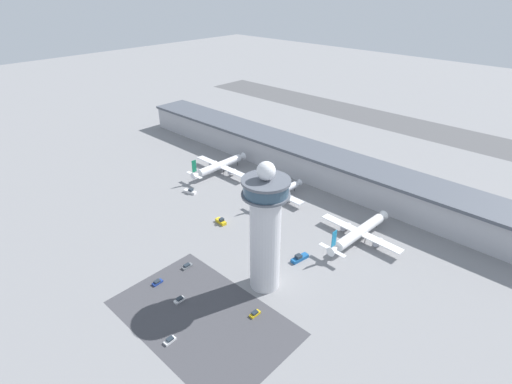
% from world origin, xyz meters
% --- Properties ---
extents(ground_plane, '(1000.00, 1000.00, 0.00)m').
position_xyz_m(ground_plane, '(0.00, 0.00, 0.00)').
color(ground_plane, gray).
extents(terminal_building, '(271.55, 25.00, 16.94)m').
position_xyz_m(terminal_building, '(0.00, 70.00, 8.57)').
color(terminal_building, '#B2B2B7').
rests_on(terminal_building, ground).
extents(runway_strip, '(407.33, 44.00, 0.01)m').
position_xyz_m(runway_strip, '(0.00, 196.12, 0.00)').
color(runway_strip, '#515154').
rests_on(runway_strip, ground).
extents(control_tower, '(16.86, 16.86, 51.47)m').
position_xyz_m(control_tower, '(46.41, -19.65, 25.83)').
color(control_tower, silver).
rests_on(control_tower, ground).
extents(parking_lot_surface, '(64.00, 40.00, 0.01)m').
position_xyz_m(parking_lot_surface, '(42.28, -47.33, 0.00)').
color(parking_lot_surface, '#424247').
rests_on(parking_lot_surface, ground).
extents(airplane_gate_alpha, '(40.39, 40.48, 14.29)m').
position_xyz_m(airplane_gate_alpha, '(-39.43, 35.24, 4.84)').
color(airplane_gate_alpha, white).
rests_on(airplane_gate_alpha, ground).
extents(airplane_gate_bravo, '(31.10, 35.77, 11.43)m').
position_xyz_m(airplane_gate_bravo, '(7.11, 34.57, 3.88)').
color(airplane_gate_bravo, silver).
rests_on(airplane_gate_bravo, ground).
extents(airplane_gate_charlie, '(40.33, 42.02, 14.17)m').
position_xyz_m(airplane_gate_charlie, '(57.75, 30.62, 4.41)').
color(airplane_gate_charlie, white).
rests_on(airplane_gate_charlie, ground).
extents(service_truck_catering, '(7.67, 4.14, 2.59)m').
position_xyz_m(service_truck_catering, '(-32.63, 6.82, 0.89)').
color(service_truck_catering, black).
rests_on(service_truck_catering, ground).
extents(service_truck_fuel, '(3.77, 8.49, 2.77)m').
position_xyz_m(service_truck_fuel, '(47.10, 1.32, 0.96)').
color(service_truck_fuel, black).
rests_on(service_truck_fuel, ground).
extents(service_truck_baggage, '(6.45, 3.12, 2.87)m').
position_xyz_m(service_truck_baggage, '(2.25, -2.10, 1.00)').
color(service_truck_baggage, black).
rests_on(service_truck_baggage, ground).
extents(car_green_van, '(1.88, 4.09, 1.44)m').
position_xyz_m(car_green_van, '(42.59, -61.21, 0.56)').
color(car_green_van, black).
rests_on(car_green_van, ground).
extents(car_maroon_suv, '(2.08, 4.22, 1.42)m').
position_xyz_m(car_maroon_suv, '(16.12, -47.84, 0.55)').
color(car_maroon_suv, black).
rests_on(car_maroon_suv, ground).
extents(car_white_wagon, '(1.96, 4.17, 1.48)m').
position_xyz_m(car_white_wagon, '(29.95, -47.80, 0.57)').
color(car_white_wagon, black).
rests_on(car_white_wagon, ground).
extents(car_red_hatchback, '(1.77, 4.51, 1.55)m').
position_xyz_m(car_red_hatchback, '(16.75, -33.92, 0.60)').
color(car_red_hatchback, black).
rests_on(car_red_hatchback, ground).
extents(car_silver_sedan, '(1.95, 4.19, 1.56)m').
position_xyz_m(car_silver_sedan, '(54.74, -33.90, 0.60)').
color(car_silver_sedan, black).
rests_on(car_silver_sedan, ground).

